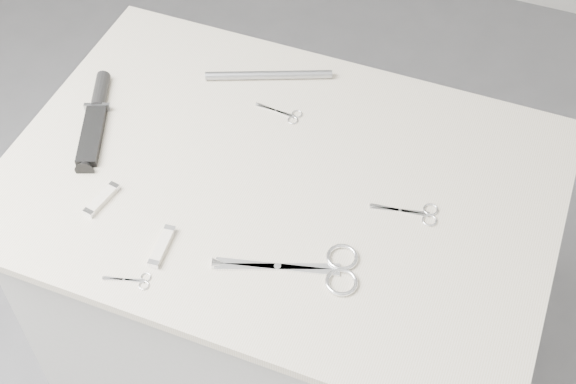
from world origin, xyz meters
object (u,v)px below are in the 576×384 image
(plinth, at_px, (281,314))
(pocket_knife_b, at_px, (162,246))
(embroidery_scissors_a, at_px, (417,213))
(metal_rail, at_px, (269,75))
(pocket_knife_a, at_px, (102,200))
(sheathed_knife, at_px, (96,114))
(embroidery_scissors_b, at_px, (285,114))
(large_shears, at_px, (319,269))
(tiny_scissors, at_px, (133,280))

(plinth, height_order, pocket_knife_b, pocket_knife_b)
(embroidery_scissors_a, height_order, metal_rail, metal_rail)
(pocket_knife_a, bearing_deg, pocket_knife_b, -100.26)
(plinth, relative_size, embroidery_scissors_a, 7.53)
(embroidery_scissors_a, bearing_deg, sheathed_knife, 169.39)
(embroidery_scissors_a, xyz_separation_m, metal_rail, (-0.37, 0.23, 0.01))
(pocket_knife_b, relative_size, metal_rail, 0.34)
(plinth, height_order, sheathed_knife, sheathed_knife)
(pocket_knife_a, distance_m, pocket_knife_b, 0.16)
(embroidery_scissors_a, xyz_separation_m, pocket_knife_b, (-0.38, -0.23, 0.00))
(plinth, distance_m, pocket_knife_a, 0.57)
(plinth, height_order, embroidery_scissors_b, embroidery_scissors_b)
(embroidery_scissors_a, distance_m, pocket_knife_a, 0.55)
(plinth, height_order, large_shears, large_shears)
(tiny_scissors, bearing_deg, plinth, 48.36)
(plinth, xyz_separation_m, pocket_knife_b, (-0.13, -0.22, 0.48))
(large_shears, xyz_separation_m, tiny_scissors, (-0.27, -0.13, -0.00))
(embroidery_scissors_a, relative_size, pocket_knife_a, 1.47)
(plinth, bearing_deg, sheathed_knife, 177.82)
(pocket_knife_b, height_order, metal_rail, metal_rail)
(pocket_knife_b, bearing_deg, large_shears, -83.76)
(large_shears, bearing_deg, metal_rail, 104.48)
(embroidery_scissors_b, relative_size, sheathed_knife, 0.40)
(sheathed_knife, xyz_separation_m, pocket_knife_b, (0.26, -0.23, -0.00))
(sheathed_knife, bearing_deg, embroidery_scissors_a, -112.38)
(embroidery_scissors_b, distance_m, pocket_knife_a, 0.39)
(plinth, xyz_separation_m, embroidery_scissors_a, (0.25, 0.01, 0.47))
(embroidery_scissors_a, height_order, pocket_knife_b, pocket_knife_b)
(embroidery_scissors_b, bearing_deg, pocket_knife_a, -120.33)
(embroidery_scissors_a, relative_size, embroidery_scissors_b, 1.27)
(embroidery_scissors_a, bearing_deg, pocket_knife_b, -159.14)
(embroidery_scissors_b, bearing_deg, pocket_knife_b, -97.20)
(embroidery_scissors_a, height_order, tiny_scissors, same)
(tiny_scissors, relative_size, pocket_knife_a, 0.97)
(large_shears, bearing_deg, embroidery_scissors_a, 37.93)
(pocket_knife_b, bearing_deg, metal_rail, -6.53)
(large_shears, xyz_separation_m, sheathed_knife, (-0.52, 0.18, 0.01))
(tiny_scissors, xyz_separation_m, pocket_knife_a, (-0.13, 0.13, 0.00))
(embroidery_scissors_b, xyz_separation_m, pocket_knife_a, (-0.22, -0.32, 0.00))
(embroidery_scissors_b, relative_size, tiny_scissors, 1.19)
(embroidery_scissors_b, bearing_deg, metal_rail, 133.31)
(embroidery_scissors_a, height_order, pocket_knife_a, pocket_knife_a)
(large_shears, height_order, embroidery_scissors_a, large_shears)
(pocket_knife_b, bearing_deg, tiny_scissors, 163.91)
(tiny_scissors, distance_m, sheathed_knife, 0.40)
(embroidery_scissors_b, height_order, metal_rail, metal_rail)
(large_shears, xyz_separation_m, pocket_knife_b, (-0.26, -0.06, 0.00))
(plinth, xyz_separation_m, sheathed_knife, (-0.39, 0.01, 0.48))
(plinth, distance_m, pocket_knife_b, 0.54)
(sheathed_knife, relative_size, pocket_knife_b, 2.76)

